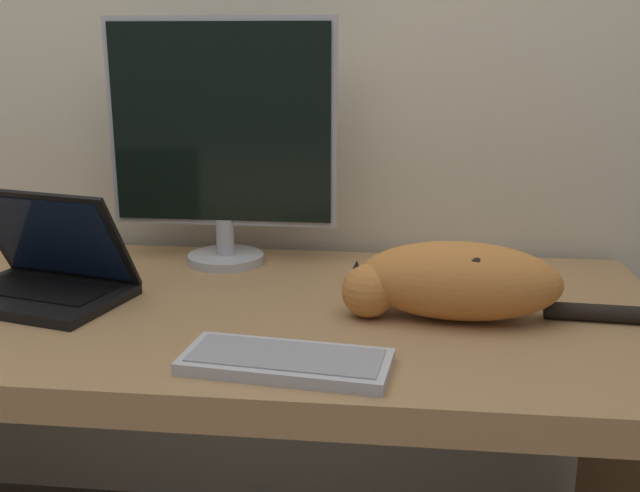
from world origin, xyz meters
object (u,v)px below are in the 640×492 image
monitor (222,137)px  laptop (43,277)px  external_keyboard (286,361)px  cat (454,280)px

monitor → laptop: size_ratio=1.46×
external_keyboard → cat: bearing=49.2°
monitor → cat: (0.49, -0.30, -0.21)m
laptop → external_keyboard: size_ratio=1.10×
external_keyboard → cat: size_ratio=0.59×
laptop → external_keyboard: 0.59m
monitor → cat: bearing=-31.3°
monitor → laptop: (-0.30, -0.28, -0.24)m
monitor → external_keyboard: size_ratio=1.61×
external_keyboard → cat: (0.27, 0.25, 0.06)m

